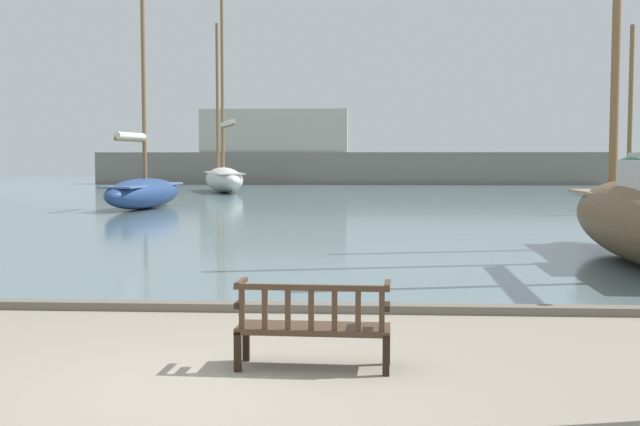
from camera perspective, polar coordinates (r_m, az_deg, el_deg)
ground_plane at (r=7.99m, az=-8.08°, el=-12.16°), size 160.00×160.00×0.00m
harbor_water at (r=51.59m, az=1.74°, el=1.53°), size 100.00×80.00×0.08m
quay_edge_kerb at (r=11.67m, az=-4.28°, el=-6.68°), size 40.00×0.30×0.12m
park_bench at (r=8.45m, az=-0.49°, el=-7.94°), size 1.62×0.59×0.92m
sailboat_mid_port at (r=50.27m, az=-6.87°, el=2.64°), size 4.57×8.68×12.67m
sailboat_outer_port at (r=34.31m, az=-12.44°, el=1.58°), size 2.59×6.76×9.48m
far_breakwater at (r=64.56m, az=0.80°, el=3.81°), size 40.87×2.40×6.10m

